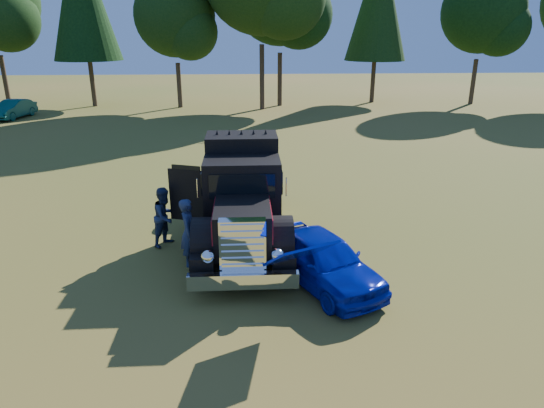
{
  "coord_description": "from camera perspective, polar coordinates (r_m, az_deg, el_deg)",
  "views": [
    {
      "loc": [
        1.13,
        -9.96,
        5.84
      ],
      "look_at": [
        1.82,
        2.29,
        1.42
      ],
      "focal_mm": 32.0,
      "sensor_mm": 36.0,
      "label": 1
    }
  ],
  "objects": [
    {
      "name": "spectator_far",
      "position": [
        14.05,
        -12.43,
        -1.44
      ],
      "size": [
        1.0,
        1.05,
        1.72
      ],
      "primitive_type": "imported",
      "rotation": [
        0.0,
        0.0,
        1.0
      ],
      "color": "#1A213D",
      "rests_on": "ground"
    },
    {
      "name": "hotrod_coupe",
      "position": [
        11.78,
        6.02,
        -6.48
      ],
      "size": [
        2.99,
        4.24,
        1.89
      ],
      "color": "#062191",
      "rests_on": "ground"
    },
    {
      "name": "spectator_near",
      "position": [
        12.74,
        -9.75,
        -3.29
      ],
      "size": [
        0.43,
        0.66,
        1.81
      ],
      "primitive_type": "imported",
      "rotation": [
        0.0,
        0.0,
        1.57
      ],
      "color": "#1D2C43",
      "rests_on": "ground"
    },
    {
      "name": "distant_teal_car",
      "position": [
        38.83,
        -28.17,
        9.81
      ],
      "size": [
        1.97,
        4.01,
        1.27
      ],
      "primitive_type": "imported",
      "rotation": [
        0.0,
        0.0,
        -0.17
      ],
      "color": "#092B36",
      "rests_on": "ground"
    },
    {
      "name": "diamond_t_truck",
      "position": [
        13.75,
        -3.5,
        0.4
      ],
      "size": [
        3.33,
        7.16,
        3.0
      ],
      "color": "black",
      "rests_on": "ground"
    },
    {
      "name": "ground",
      "position": [
        11.6,
        -8.5,
        -10.66
      ],
      "size": [
        120.0,
        120.0,
        0.0
      ],
      "primitive_type": "plane",
      "color": "#435B1A",
      "rests_on": "ground"
    }
  ]
}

